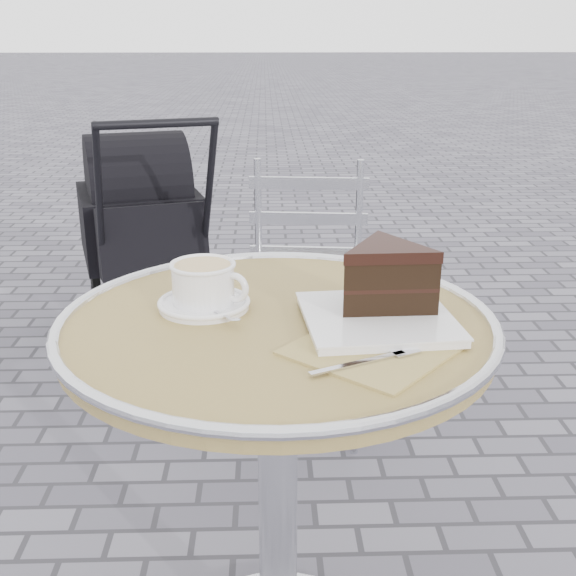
{
  "coord_description": "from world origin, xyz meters",
  "views": [
    {
      "loc": [
        -0.02,
        -1.09,
        1.18
      ],
      "look_at": [
        0.02,
        0.02,
        0.78
      ],
      "focal_mm": 45.0,
      "sensor_mm": 36.0,
      "label": 1
    }
  ],
  "objects_px": {
    "bistro_chair": "(307,264)",
    "baby_stroller": "(144,237)",
    "cappuccino_set": "(204,288)",
    "cake_plate_set": "(385,286)",
    "cafe_table": "(277,409)"
  },
  "relations": [
    {
      "from": "bistro_chair",
      "to": "baby_stroller",
      "type": "distance_m",
      "value": 0.88
    },
    {
      "from": "cappuccino_set",
      "to": "bistro_chair",
      "type": "bearing_deg",
      "value": 99.01
    },
    {
      "from": "cappuccino_set",
      "to": "cake_plate_set",
      "type": "relative_size",
      "value": 0.43
    },
    {
      "from": "bistro_chair",
      "to": "cake_plate_set",
      "type": "bearing_deg",
      "value": -80.29
    },
    {
      "from": "cafe_table",
      "to": "bistro_chair",
      "type": "distance_m",
      "value": 1.01
    },
    {
      "from": "cappuccino_set",
      "to": "bistro_chair",
      "type": "xyz_separation_m",
      "value": [
        0.23,
        0.94,
        -0.26
      ]
    },
    {
      "from": "cappuccino_set",
      "to": "cake_plate_set",
      "type": "xyz_separation_m",
      "value": [
        0.29,
        -0.06,
        0.02
      ]
    },
    {
      "from": "cappuccino_set",
      "to": "baby_stroller",
      "type": "relative_size",
      "value": 0.18
    },
    {
      "from": "cafe_table",
      "to": "baby_stroller",
      "type": "height_order",
      "value": "baby_stroller"
    },
    {
      "from": "cafe_table",
      "to": "cappuccino_set",
      "type": "xyz_separation_m",
      "value": [
        -0.12,
        0.06,
        0.2
      ]
    },
    {
      "from": "cake_plate_set",
      "to": "bistro_chair",
      "type": "height_order",
      "value": "cake_plate_set"
    },
    {
      "from": "bistro_chair",
      "to": "baby_stroller",
      "type": "relative_size",
      "value": 0.84
    },
    {
      "from": "cappuccino_set",
      "to": "bistro_chair",
      "type": "height_order",
      "value": "bistro_chair"
    },
    {
      "from": "cafe_table",
      "to": "baby_stroller",
      "type": "distance_m",
      "value": 1.71
    },
    {
      "from": "cake_plate_set",
      "to": "bistro_chair",
      "type": "distance_m",
      "value": 1.05
    }
  ]
}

